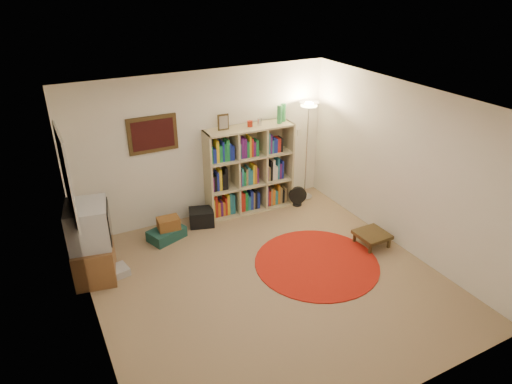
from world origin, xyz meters
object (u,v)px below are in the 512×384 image
Objects in this scene: bookshelf at (248,171)px; suitcase at (167,234)px; floor_fan at (298,196)px; tv_stand at (92,243)px; side_table at (372,235)px; floor_lamp at (308,119)px.

bookshelf reaches higher than suitcase.
floor_fan is 0.33× the size of tv_stand.
side_table is at bearing -56.39° from bookshelf.
tv_stand is (-3.93, -0.69, -0.99)m from floor_lamp.
tv_stand is 2.37× the size of side_table.
floor_lamp is at bearing 20.82° from tv_stand.
floor_lamp reaches higher than floor_fan.
side_table is (0.02, -1.88, -1.35)m from floor_lamp.
floor_lamp is (1.16, -0.08, 0.78)m from bookshelf.
suitcase is (1.17, 0.47, -0.45)m from tv_stand.
floor_lamp is 2.32m from side_table.
bookshelf is at bearing 120.91° from side_table.
floor_lamp is 1.39m from floor_fan.
tv_stand is at bearing -155.20° from floor_fan.
tv_stand is at bearing -161.72° from bookshelf.
bookshelf is 2.89m from tv_stand.
side_table is at bearing -61.81° from floor_fan.
bookshelf is 1.40m from floor_lamp.
floor_fan is at bearing 100.79° from side_table.
side_table is at bearing -89.37° from floor_lamp.
floor_lamp is 3.91× the size of side_table.
side_table reaches higher than suitcase.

